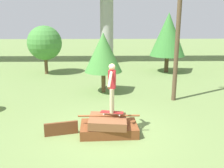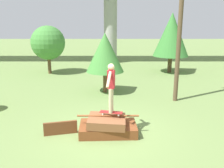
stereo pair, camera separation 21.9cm
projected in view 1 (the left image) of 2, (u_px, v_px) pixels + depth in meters
ground_plane at (109, 133)px, 8.38m from camera, size 80.00×80.00×0.00m
scrap_pile at (109, 126)px, 8.29m from camera, size 2.04×1.21×0.66m
scrap_plank_loose at (61, 129)px, 8.21m from camera, size 1.08×0.35×0.44m
skateboard at (112, 112)px, 8.24m from camera, size 0.79×0.38×0.09m
skater at (112, 85)px, 8.00m from camera, size 0.32×1.12×1.61m
utility_pole at (179, 18)px, 10.85m from camera, size 1.30×0.20×7.26m
tree_behind_left at (45, 43)px, 16.84m from camera, size 2.31×2.31×3.29m
tree_behind_right at (103, 53)px, 12.53m from camera, size 1.91×1.91×3.07m
tree_mid_back at (168, 35)px, 17.26m from camera, size 2.45×2.45×4.15m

